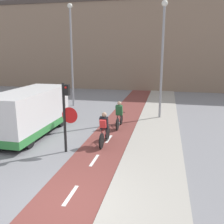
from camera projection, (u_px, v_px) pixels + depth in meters
The scene contains 10 objects.
ground_plane at pixel (64, 206), 6.87m from camera, with size 120.00×120.00×0.00m, color gray.
bike_lane at pixel (64, 205), 6.87m from camera, with size 2.02×60.00×0.02m.
sidewalk_strip at pixel (144, 216), 6.41m from camera, with size 2.40×60.00×0.05m.
building_row_background at pixel (145, 45), 28.52m from camera, with size 60.00×5.20×9.85m.
traffic_light_pole at pixel (66, 110), 10.17m from camera, with size 0.67×0.25×2.93m.
street_lamp_far at pixel (71, 46), 18.61m from camera, with size 0.36×0.36×7.54m.
street_lamp_sidewalk at pixel (163, 49), 15.03m from camera, with size 0.36×0.36×7.05m.
cyclist_near at pixel (104, 130), 11.25m from camera, with size 0.46×1.81×1.52m.
cyclist_far at pixel (119, 116), 13.86m from camera, with size 0.46×1.78×1.50m.
van at pixel (30, 113), 12.55m from camera, with size 1.99×5.27×2.28m.
Camera 1 is at (2.60, -5.65, 4.13)m, focal length 40.00 mm.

